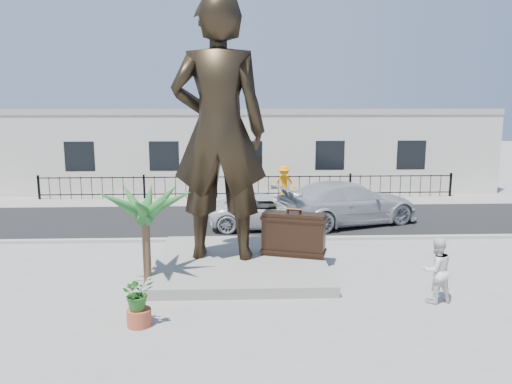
% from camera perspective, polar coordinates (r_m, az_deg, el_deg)
% --- Properties ---
extents(ground, '(100.00, 100.00, 0.00)m').
position_cam_1_polar(ground, '(14.38, 0.32, -10.50)').
color(ground, '#9E9991').
rests_on(ground, ground).
extents(street, '(40.00, 7.00, 0.01)m').
position_cam_1_polar(street, '(22.04, -0.62, -3.07)').
color(street, black).
rests_on(street, ground).
extents(curb, '(40.00, 0.25, 0.12)m').
position_cam_1_polar(curb, '(18.64, -0.31, -5.40)').
color(curb, '#A5A399').
rests_on(curb, ground).
extents(far_sidewalk, '(40.00, 2.50, 0.02)m').
position_cam_1_polar(far_sidewalk, '(25.94, -0.88, -1.01)').
color(far_sidewalk, '#9E9991').
rests_on(far_sidewalk, ground).
extents(plinth, '(5.20, 5.20, 0.30)m').
position_cam_1_polar(plinth, '(15.73, -1.76, -8.07)').
color(plinth, gray).
rests_on(plinth, ground).
extents(fence, '(22.00, 0.10, 1.20)m').
position_cam_1_polar(fence, '(26.62, -0.93, 0.58)').
color(fence, black).
rests_on(fence, ground).
extents(building, '(28.00, 7.00, 4.40)m').
position_cam_1_polar(building, '(30.57, -1.13, 4.87)').
color(building, silver).
rests_on(building, ground).
extents(statue, '(3.01, 2.11, 7.88)m').
position_cam_1_polar(statue, '(15.17, -4.28, 7.00)').
color(statue, black).
rests_on(statue, plinth).
extents(suitcase, '(2.04, 1.16, 1.37)m').
position_cam_1_polar(suitcase, '(15.82, 4.34, -4.83)').
color(suitcase, black).
rests_on(suitcase, plinth).
extents(tourist, '(0.96, 0.82, 1.72)m').
position_cam_1_polar(tourist, '(13.71, 19.90, -8.40)').
color(tourist, white).
rests_on(tourist, ground).
extents(car_white, '(4.91, 2.41, 1.34)m').
position_cam_1_polar(car_white, '(20.44, 1.33, -2.20)').
color(car_white, silver).
rests_on(car_white, street).
extents(car_silver, '(6.66, 4.48, 1.79)m').
position_cam_1_polar(car_silver, '(21.31, 10.40, -1.23)').
color(car_silver, '#AAADAF').
rests_on(car_silver, street).
extents(worker, '(1.25, 0.80, 1.83)m').
position_cam_1_polar(worker, '(25.85, 3.21, 1.03)').
color(worker, orange).
rests_on(worker, far_sidewalk).
extents(palm_tree, '(1.80, 1.80, 3.20)m').
position_cam_1_polar(palm_tree, '(14.57, -12.22, -10.47)').
color(palm_tree, '#215A24').
rests_on(palm_tree, ground).
extents(planter, '(0.56, 0.56, 0.40)m').
position_cam_1_polar(planter, '(12.17, -13.21, -13.79)').
color(planter, '#AB482D').
rests_on(planter, ground).
extents(shrub, '(0.92, 0.86, 0.81)m').
position_cam_1_polar(shrub, '(11.94, -13.33, -11.14)').
color(shrub, '#275D1E').
rests_on(shrub, planter).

